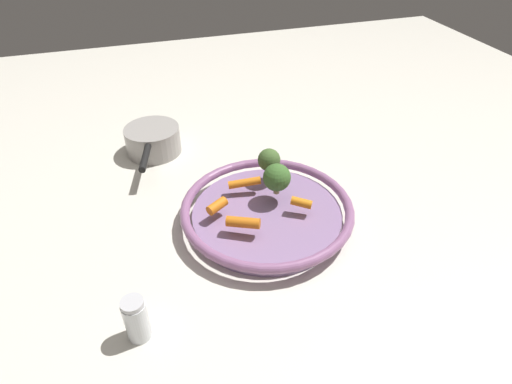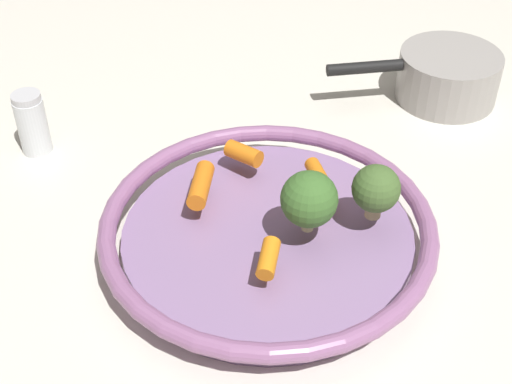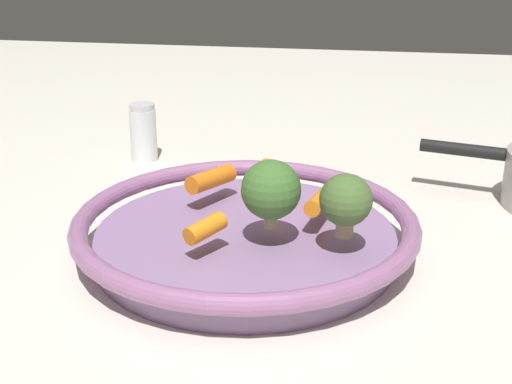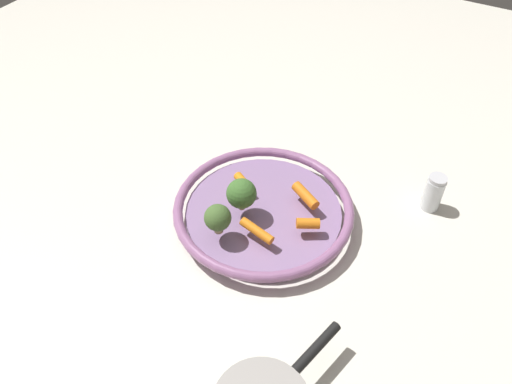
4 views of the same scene
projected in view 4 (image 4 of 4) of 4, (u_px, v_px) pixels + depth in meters
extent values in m
plane|color=silver|center=(263.00, 220.00, 1.02)|extent=(2.45, 2.45, 0.00)
cylinder|color=#8E709E|center=(263.00, 215.00, 1.01)|extent=(0.31, 0.31, 0.03)
torus|color=#95608E|center=(263.00, 207.00, 1.00)|extent=(0.36, 0.36, 0.02)
cylinder|color=orange|center=(242.00, 181.00, 1.02)|extent=(0.05, 0.04, 0.02)
cylinder|color=orange|center=(305.00, 195.00, 0.99)|extent=(0.07, 0.05, 0.02)
cylinder|color=orange|center=(308.00, 223.00, 0.94)|extent=(0.05, 0.04, 0.02)
cylinder|color=orange|center=(257.00, 231.00, 0.93)|extent=(0.07, 0.03, 0.02)
cylinder|color=tan|center=(242.00, 205.00, 0.98)|extent=(0.01, 0.01, 0.01)
sphere|color=#3F6B2D|center=(241.00, 194.00, 0.95)|extent=(0.06, 0.06, 0.06)
cylinder|color=tan|center=(219.00, 228.00, 0.93)|extent=(0.02, 0.02, 0.02)
sphere|color=#46652F|center=(218.00, 218.00, 0.91)|extent=(0.05, 0.05, 0.05)
cylinder|color=silver|center=(433.00, 194.00, 1.02)|extent=(0.04, 0.04, 0.07)
cylinder|color=silver|center=(438.00, 179.00, 0.99)|extent=(0.04, 0.04, 0.01)
cylinder|color=black|center=(316.00, 348.00, 0.76)|extent=(0.04, 0.10, 0.02)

